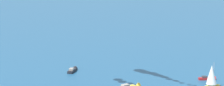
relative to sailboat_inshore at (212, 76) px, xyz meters
name	(u,v)px	position (x,y,z in m)	size (l,w,h in m)	color
sailboat_inshore	(212,76)	(0.00, 0.00, 0.00)	(6.81, 4.16, 8.52)	gold
motorboat_trailing	(73,70)	(41.01, -34.29, -3.31)	(5.03, 7.41, 2.13)	black
motorboat_outer_ring_a	(208,78)	(-3.49, -9.65, -3.41)	(6.29, 2.47, 1.78)	#B21E1E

